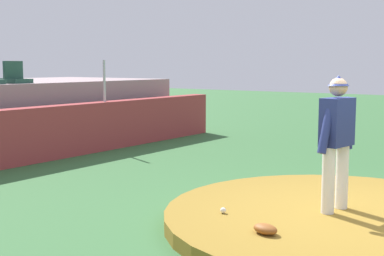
{
  "coord_description": "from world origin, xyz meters",
  "views": [
    {
      "loc": [
        -6.37,
        -2.16,
        2.02
      ],
      "look_at": [
        0.0,
        2.41,
        1.08
      ],
      "focal_mm": 49.5,
      "sensor_mm": 36.0,
      "label": 1
    }
  ],
  "objects": [
    {
      "name": "stadium_chair_3",
      "position": [
        1.07,
        8.06,
        1.76
      ],
      "size": [
        0.48,
        0.44,
        0.5
      ],
      "rotation": [
        0.0,
        0.0,
        3.14
      ],
      "color": "#254C3E",
      "rests_on": "bleacher_platform"
    },
    {
      "name": "fielding_glove",
      "position": [
        -1.34,
        0.45,
        0.24
      ],
      "size": [
        0.27,
        0.34,
        0.11
      ],
      "primitive_type": "ellipsoid",
      "rotation": [
        0.0,
        0.0,
        1.31
      ],
      "color": "brown",
      "rests_on": "pitchers_mound"
    },
    {
      "name": "pitchers_mound",
      "position": [
        0.0,
        0.0,
        0.09
      ],
      "size": [
        4.62,
        4.62,
        0.18
      ],
      "primitive_type": "cylinder",
      "color": "olive",
      "rests_on": "ground_plane"
    },
    {
      "name": "ground_plane",
      "position": [
        0.0,
        0.0,
        0.0
      ],
      "size": [
        60.0,
        60.0,
        0.0
      ],
      "primitive_type": "plane",
      "color": "#356636"
    },
    {
      "name": "pitcher",
      "position": [
        -0.0,
        0.18,
        1.17
      ],
      "size": [
        0.76,
        0.32,
        1.71
      ],
      "rotation": [
        0.0,
        0.0,
        -0.16
      ],
      "color": "white",
      "rests_on": "pitchers_mound"
    },
    {
      "name": "brick_barrier",
      "position": [
        0.0,
        6.87,
        0.57
      ],
      "size": [
        13.32,
        0.4,
        1.14
      ],
      "primitive_type": "cube",
      "color": "#9E3839",
      "rests_on": "ground_plane"
    },
    {
      "name": "baseball",
      "position": [
        -0.93,
        1.26,
        0.22
      ],
      "size": [
        0.07,
        0.07,
        0.07
      ],
      "primitive_type": "sphere",
      "color": "white",
      "rests_on": "pitchers_mound"
    },
    {
      "name": "fence_post_right",
      "position": [
        2.65,
        6.87,
        1.64
      ],
      "size": [
        0.06,
        0.06,
        0.99
      ],
      "primitive_type": "cylinder",
      "color": "silver",
      "rests_on": "brick_barrier"
    }
  ]
}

